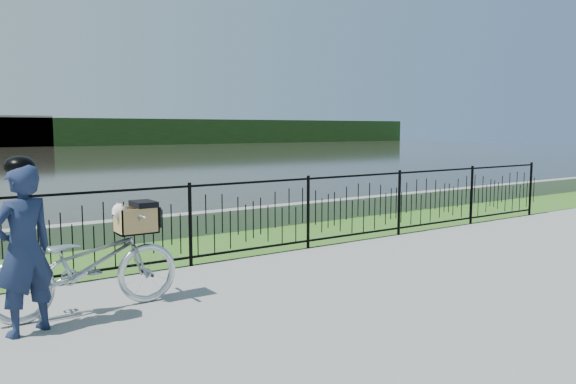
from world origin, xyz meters
TOP-DOWN VIEW (x-y plane):
  - ground at (0.00, 0.00)m, footprint 120.00×120.00m
  - grass_strip at (0.00, 2.60)m, footprint 60.00×2.00m
  - quay_wall at (0.00, 3.60)m, footprint 60.00×0.30m
  - fence at (0.00, 1.60)m, footprint 14.00×0.06m
  - far_building_right at (6.00, 58.50)m, footprint 6.00×3.00m
  - bicycle_rig at (-2.69, 0.40)m, footprint 1.91×0.66m
  - cyclist at (-3.33, 0.10)m, footprint 0.67×0.56m

SIDE VIEW (x-z plane):
  - ground at x=0.00m, z-range 0.00..0.00m
  - grass_strip at x=0.00m, z-range 0.00..0.01m
  - quay_wall at x=0.00m, z-range 0.00..0.40m
  - bicycle_rig at x=-2.69m, z-range -0.05..1.07m
  - fence at x=0.00m, z-range 0.00..1.15m
  - cyclist at x=-3.33m, z-range -0.01..1.63m
  - far_building_right at x=6.00m, z-range 0.00..3.20m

